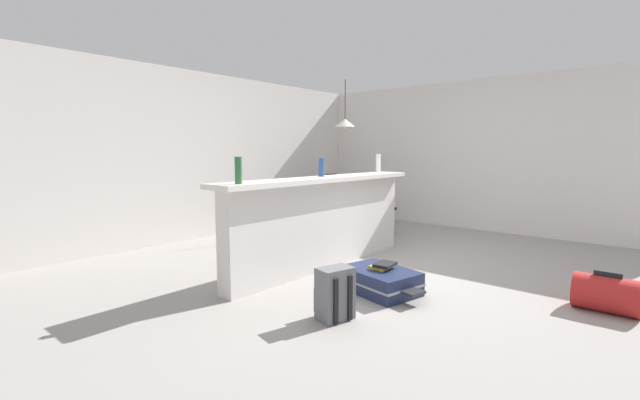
% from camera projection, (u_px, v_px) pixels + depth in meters
% --- Properties ---
extents(ground_plane, '(13.00, 13.00, 0.05)m').
position_uv_depth(ground_plane, '(384.00, 269.00, 4.85)').
color(ground_plane, gray).
extents(wall_back, '(6.60, 0.10, 2.50)m').
position_uv_depth(wall_back, '(220.00, 156.00, 6.66)').
color(wall_back, silver).
rests_on(wall_back, ground_plane).
extents(wall_right, '(0.10, 6.00, 2.50)m').
position_uv_depth(wall_right, '(465.00, 155.00, 7.19)').
color(wall_right, silver).
rests_on(wall_right, ground_plane).
extents(partition_half_wall, '(2.80, 0.20, 0.99)m').
position_uv_depth(partition_half_wall, '(324.00, 225.00, 4.80)').
color(partition_half_wall, silver).
rests_on(partition_half_wall, ground_plane).
extents(bar_countertop, '(2.96, 0.40, 0.05)m').
position_uv_depth(bar_countertop, '(324.00, 179.00, 4.74)').
color(bar_countertop, white).
rests_on(bar_countertop, partition_half_wall).
extents(bottle_green, '(0.07, 0.07, 0.24)m').
position_uv_depth(bottle_green, '(238.00, 170.00, 3.73)').
color(bottle_green, '#2D6B38').
rests_on(bottle_green, bar_countertop).
extents(bottle_blue, '(0.07, 0.07, 0.21)m').
position_uv_depth(bottle_blue, '(321.00, 167.00, 4.79)').
color(bottle_blue, '#284C89').
rests_on(bottle_blue, bar_countertop).
extents(bottle_white, '(0.06, 0.06, 0.25)m').
position_uv_depth(bottle_white, '(378.00, 163.00, 5.74)').
color(bottle_white, silver).
rests_on(bottle_white, bar_countertop).
extents(dining_table, '(1.10, 0.80, 0.74)m').
position_uv_depth(dining_table, '(345.00, 192.00, 7.01)').
color(dining_table, '#4C331E').
rests_on(dining_table, ground_plane).
extents(dining_chair_near_partition, '(0.47, 0.47, 0.93)m').
position_uv_depth(dining_chair_near_partition, '(375.00, 202.00, 6.67)').
color(dining_chair_near_partition, black).
rests_on(dining_chair_near_partition, ground_plane).
extents(dining_chair_far_side, '(0.41, 0.41, 0.93)m').
position_uv_depth(dining_chair_far_side, '(324.00, 197.00, 7.38)').
color(dining_chair_far_side, black).
rests_on(dining_chair_far_side, ground_plane).
extents(pendant_lamp, '(0.34, 0.34, 0.82)m').
position_uv_depth(pendant_lamp, '(345.00, 123.00, 6.99)').
color(pendant_lamp, black).
extents(suitcase_flat_navy, '(0.63, 0.88, 0.22)m').
position_uv_depth(suitcase_flat_navy, '(380.00, 281.00, 3.98)').
color(suitcase_flat_navy, '#1E284C').
rests_on(suitcase_flat_navy, ground_plane).
extents(backpack_grey, '(0.32, 0.29, 0.42)m').
position_uv_depth(backpack_grey, '(334.00, 294.00, 3.33)').
color(backpack_grey, slate).
rests_on(backpack_grey, ground_plane).
extents(duffel_bag_red, '(0.31, 0.48, 0.34)m').
position_uv_depth(duffel_bag_red, '(606.00, 294.00, 3.49)').
color(duffel_bag_red, red).
rests_on(duffel_bag_red, ground_plane).
extents(book_stack, '(0.24, 0.22, 0.06)m').
position_uv_depth(book_stack, '(383.00, 265.00, 3.99)').
color(book_stack, gold).
rests_on(book_stack, suitcase_flat_navy).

